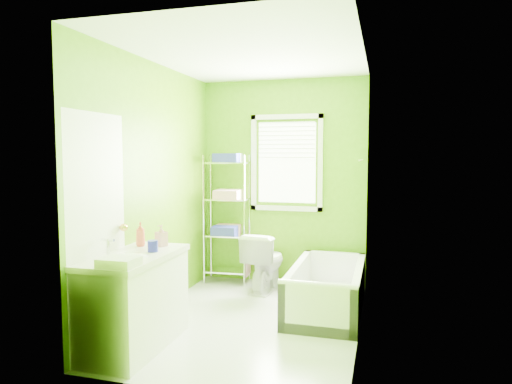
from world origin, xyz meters
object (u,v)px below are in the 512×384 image
(toilet, at_px, (265,261))
(vanity, at_px, (134,298))
(wire_shelf_unit, at_px, (229,204))
(bathtub, at_px, (327,296))

(toilet, bearing_deg, vanity, 77.43)
(wire_shelf_unit, bearing_deg, vanity, -93.01)
(bathtub, relative_size, wire_shelf_unit, 0.93)
(bathtub, bearing_deg, vanity, -136.78)
(bathtub, xyz_separation_m, wire_shelf_unit, (-1.36, 0.76, 0.86))
(bathtub, relative_size, toilet, 2.17)
(toilet, xyz_separation_m, wire_shelf_unit, (-0.54, 0.23, 0.66))
(wire_shelf_unit, bearing_deg, bathtub, -29.17)
(vanity, relative_size, wire_shelf_unit, 0.64)
(vanity, bearing_deg, wire_shelf_unit, 86.99)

